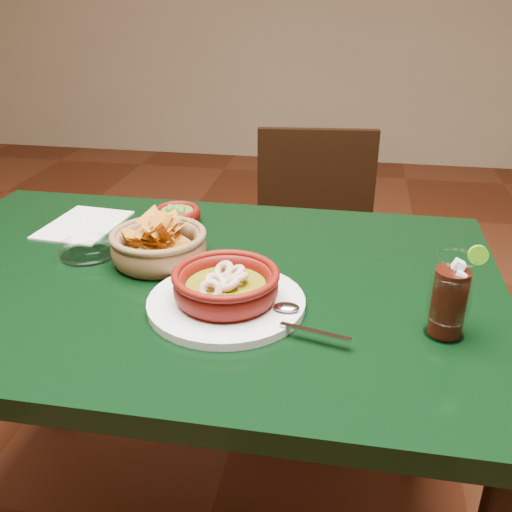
% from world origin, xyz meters
% --- Properties ---
extents(dining_table, '(1.20, 0.80, 0.75)m').
position_xyz_m(dining_table, '(0.00, 0.00, 0.65)').
color(dining_table, black).
rests_on(dining_table, ground).
extents(dining_chair, '(0.43, 0.43, 0.86)m').
position_xyz_m(dining_chair, '(0.20, 0.70, 0.47)').
color(dining_chair, black).
rests_on(dining_chair, ground).
extents(shrimp_plate, '(0.36, 0.27, 0.07)m').
position_xyz_m(shrimp_plate, '(0.10, -0.11, 0.78)').
color(shrimp_plate, silver).
rests_on(shrimp_plate, dining_table).
extents(chip_basket, '(0.22, 0.22, 0.12)m').
position_xyz_m(chip_basket, '(-0.07, 0.04, 0.79)').
color(chip_basket, brown).
rests_on(chip_basket, dining_table).
extents(guacamole_ramekin, '(0.13, 0.13, 0.04)m').
position_xyz_m(guacamole_ramekin, '(-0.10, 0.25, 0.77)').
color(guacamole_ramekin, '#4E0905').
rests_on(guacamole_ramekin, dining_table).
extents(cola_drink, '(0.14, 0.14, 0.16)m').
position_xyz_m(cola_drink, '(0.47, -0.13, 0.82)').
color(cola_drink, white).
rests_on(cola_drink, dining_table).
extents(glass_ashtray, '(0.13, 0.13, 0.03)m').
position_xyz_m(glass_ashtray, '(-0.23, 0.04, 0.76)').
color(glass_ashtray, white).
rests_on(glass_ashtray, dining_table).
extents(paper_menu, '(0.17, 0.22, 0.00)m').
position_xyz_m(paper_menu, '(-0.31, 0.20, 0.75)').
color(paper_menu, beige).
rests_on(paper_menu, dining_table).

